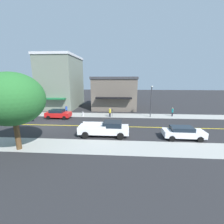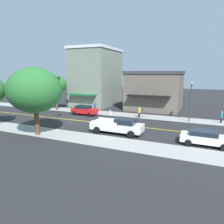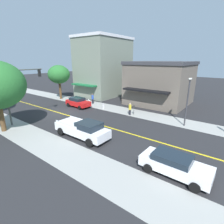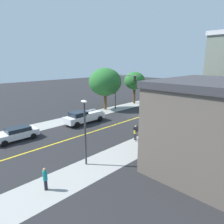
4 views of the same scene
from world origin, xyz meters
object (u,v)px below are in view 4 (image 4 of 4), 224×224
(street_lamp, at_px, (85,125))
(pedestrian_blue_shirt, at_px, (184,119))
(pedestrian_yellow_shirt, at_px, (135,132))
(fire_hydrant, at_px, (161,126))
(white_pickup_truck, at_px, (84,117))
(red_sedan_left_curb, at_px, (164,115))
(white_sedan_right_curb, at_px, (17,133))
(small_dog, at_px, (188,122))
(street_tree_left_far, at_px, (105,82))
(pedestrian_teal_shirt, at_px, (45,178))
(traffic_light_mast, at_px, (121,86))
(street_tree_left_near, at_px, (135,81))
(street_tree_right_corner, at_px, (201,86))
(parking_meter, at_px, (136,134))

(street_lamp, distance_m, pedestrian_blue_shirt, 16.07)
(street_lamp, distance_m, pedestrian_yellow_shirt, 7.72)
(fire_hydrant, xyz_separation_m, white_pickup_truck, (9.26, 5.15, 0.49))
(red_sedan_left_curb, distance_m, white_sedan_right_curb, 19.73)
(white_pickup_truck, bearing_deg, small_dog, 132.11)
(street_tree_left_far, distance_m, white_pickup_truck, 9.93)
(pedestrian_yellow_shirt, height_order, pedestrian_teal_shirt, pedestrian_yellow_shirt)
(street_tree_left_far, xyz_separation_m, traffic_light_mast, (-2.75, -1.25, -0.51))
(pedestrian_teal_shirt, bearing_deg, street_lamp, -118.54)
(street_lamp, height_order, pedestrian_teal_shirt, street_lamp)
(street_lamp, height_order, pedestrian_yellow_shirt, street_lamp)
(street_tree_left_near, distance_m, small_dog, 16.46)
(street_tree_left_near, distance_m, street_tree_right_corner, 13.33)
(street_tree_left_far, xyz_separation_m, fire_hydrant, (-13.30, 2.97, -4.54))
(traffic_light_mast, bearing_deg, street_tree_left_far, -155.56)
(street_tree_left_near, distance_m, street_lamp, 26.76)
(street_tree_left_far, relative_size, street_lamp, 1.34)
(street_tree_left_near, xyz_separation_m, small_dog, (-14.56, 6.36, -4.30))
(pedestrian_yellow_shirt, height_order, small_dog, pedestrian_yellow_shirt)
(red_sedan_left_curb, bearing_deg, pedestrian_teal_shirt, 9.53)
(pedestrian_blue_shirt, height_order, pedestrian_teal_shirt, pedestrian_blue_shirt)
(street_tree_left_far, height_order, pedestrian_teal_shirt, street_tree_left_far)
(parking_meter, distance_m, white_sedan_right_curb, 13.15)
(pedestrian_teal_shirt, height_order, small_dog, pedestrian_teal_shirt)
(street_tree_right_corner, bearing_deg, street_tree_left_far, 31.15)
(street_tree_left_far, distance_m, red_sedan_left_curb, 12.33)
(pedestrian_teal_shirt, bearing_deg, parking_meter, -125.43)
(street_tree_left_far, height_order, small_dog, street_tree_left_far)
(parking_meter, bearing_deg, small_dog, -97.73)
(white_sedan_right_curb, bearing_deg, red_sedan_left_curb, 157.50)
(pedestrian_blue_shirt, height_order, small_dog, pedestrian_blue_shirt)
(white_pickup_truck, bearing_deg, red_sedan_left_curb, 140.31)
(traffic_light_mast, relative_size, small_dog, 9.26)
(red_sedan_left_curb, height_order, white_pickup_truck, white_pickup_truck)
(street_tree_left_far, bearing_deg, red_sedan_left_curb, -175.29)
(street_tree_right_corner, relative_size, street_lamp, 1.16)
(fire_hydrant, xyz_separation_m, small_dog, (-1.57, -4.65, -0.08))
(pedestrian_yellow_shirt, bearing_deg, street_lamp, 41.05)
(street_tree_right_corner, xyz_separation_m, street_lamp, (0.11, 23.44, -1.19))
(street_tree_left_far, xyz_separation_m, street_lamp, (-13.53, 15.20, -1.46))
(red_sedan_left_curb, bearing_deg, street_tree_left_far, -83.53)
(small_dog, bearing_deg, fire_hydrant, 175.25)
(street_lamp, distance_m, small_dog, 17.22)
(fire_hydrant, xyz_separation_m, pedestrian_yellow_shirt, (0.17, 4.98, 0.45))
(red_sedan_left_curb, bearing_deg, small_dog, 104.12)
(red_sedan_left_curb, relative_size, pedestrian_yellow_shirt, 2.54)
(parking_meter, height_order, white_pickup_truck, white_pickup_truck)
(fire_hydrant, xyz_separation_m, red_sedan_left_curb, (1.73, -3.92, 0.38))
(street_tree_right_corner, distance_m, fire_hydrant, 12.00)
(pedestrian_blue_shirt, relative_size, pedestrian_yellow_shirt, 1.04)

